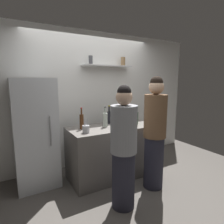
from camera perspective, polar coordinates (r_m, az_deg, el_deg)
ground_plane at (r=3.21m, az=3.90°, el=-21.91°), size 5.28×5.28×0.00m
back_wall_assembly at (r=3.86m, az=-6.15°, el=3.95°), size 4.80×0.32×2.60m
refrigerator at (r=3.26m, az=-22.00°, el=-5.81°), size 0.63×0.66×1.70m
counter at (r=3.42m, az=-0.00°, el=-11.55°), size 1.49×0.70×0.89m
baking_pan at (r=3.34m, az=2.99°, el=-3.65°), size 0.34×0.24×0.05m
utensil_holder at (r=2.90m, az=-7.80°, el=-5.05°), size 0.11×0.11×0.22m
wine_bottle_dark_glass at (r=3.47m, az=-0.86°, el=-1.47°), size 0.07×0.07×0.34m
wine_bottle_amber_glass at (r=3.12m, az=-9.05°, el=-2.68°), size 0.07×0.07×0.35m
wine_bottle_pale_glass at (r=3.24m, az=-2.03°, el=-2.17°), size 0.08×0.08×0.34m
wine_bottle_green_glass at (r=3.44m, az=7.25°, el=-1.67°), size 0.07×0.07×0.33m
water_bottle_plastic at (r=3.36m, az=10.94°, el=-2.30°), size 0.09×0.09×0.24m
person_brown_jacket at (r=3.00m, az=12.61°, el=-6.40°), size 0.34×0.34×1.73m
person_grey_hoodie at (r=2.49m, az=3.48°, el=-11.11°), size 0.34×0.34×1.62m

